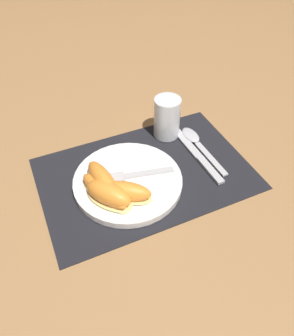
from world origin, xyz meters
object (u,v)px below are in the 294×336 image
(fork, at_px, (128,176))
(citrus_wedge_3, at_px, (125,192))
(citrus_wedge_2, at_px, (109,194))
(knife, at_px, (196,153))
(plate, at_px, (128,181))
(spoon, at_px, (196,141))
(citrus_wedge_0, at_px, (104,183))
(juice_glass, at_px, (167,120))
(citrus_wedge_1, at_px, (104,192))

(fork, height_order, citrus_wedge_3, citrus_wedge_3)
(citrus_wedge_2, xyz_separation_m, citrus_wedge_3, (0.03, -0.01, -0.00))
(knife, bearing_deg, plate, -172.88)
(spoon, xyz_separation_m, fork, (-0.20, -0.05, 0.01))
(plate, height_order, citrus_wedge_0, citrus_wedge_0)
(knife, relative_size, spoon, 1.23)
(juice_glass, relative_size, citrus_wedge_3, 0.89)
(plate, distance_m, citrus_wedge_3, 0.06)
(juice_glass, xyz_separation_m, fork, (-0.15, -0.11, -0.03))
(citrus_wedge_3, bearing_deg, citrus_wedge_2, 170.35)
(fork, bearing_deg, citrus_wedge_1, -153.10)
(knife, xyz_separation_m, fork, (-0.18, -0.02, 0.02))
(spoon, height_order, citrus_wedge_2, citrus_wedge_2)
(citrus_wedge_0, xyz_separation_m, citrus_wedge_2, (-0.00, -0.03, -0.00))
(knife, height_order, citrus_wedge_2, citrus_wedge_2)
(plate, xyz_separation_m, knife, (0.18, 0.02, -0.01))
(spoon, distance_m, citrus_wedge_2, 0.28)
(fork, distance_m, citrus_wedge_3, 0.06)
(spoon, bearing_deg, citrus_wedge_2, -158.76)
(juice_glass, xyz_separation_m, citrus_wedge_3, (-0.18, -0.17, -0.01))
(plate, height_order, fork, fork)
(spoon, bearing_deg, knife, -119.89)
(citrus_wedge_1, xyz_separation_m, citrus_wedge_3, (0.04, -0.02, 0.00))
(juice_glass, height_order, citrus_wedge_3, juice_glass)
(citrus_wedge_2, bearing_deg, citrus_wedge_3, -9.65)
(knife, relative_size, citrus_wedge_2, 2.01)
(knife, xyz_separation_m, citrus_wedge_3, (-0.21, -0.07, 0.03))
(knife, relative_size, citrus_wedge_1, 1.68)
(citrus_wedge_0, relative_size, citrus_wedge_3, 1.15)
(knife, xyz_separation_m, spoon, (0.02, 0.04, 0.00))
(spoon, bearing_deg, juice_glass, 131.40)
(fork, relative_size, citrus_wedge_1, 1.29)
(plate, relative_size, citrus_wedge_3, 2.04)
(citrus_wedge_3, bearing_deg, knife, 18.65)
(knife, xyz_separation_m, citrus_wedge_0, (-0.24, -0.03, 0.03))
(citrus_wedge_0, height_order, citrus_wedge_1, citrus_wedge_0)
(plate, bearing_deg, citrus_wedge_2, -143.32)
(plate, bearing_deg, spoon, 16.25)
(fork, bearing_deg, citrus_wedge_0, -167.41)
(citrus_wedge_2, bearing_deg, juice_glass, 37.68)
(fork, bearing_deg, spoon, 15.02)
(knife, xyz_separation_m, citrus_wedge_2, (-0.24, -0.06, 0.03))
(juice_glass, distance_m, fork, 0.19)
(plate, bearing_deg, citrus_wedge_0, -172.28)
(plate, bearing_deg, juice_glass, 38.04)
(juice_glass, height_order, citrus_wedge_1, juice_glass)
(citrus_wedge_0, bearing_deg, citrus_wedge_2, -91.15)
(knife, bearing_deg, juice_glass, 108.02)
(plate, xyz_separation_m, citrus_wedge_0, (-0.06, -0.01, 0.03))
(plate, bearing_deg, knife, 7.12)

